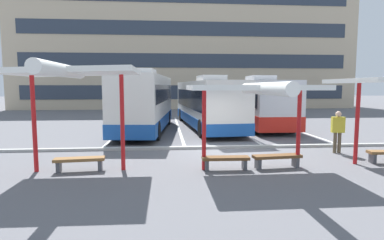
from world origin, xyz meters
The scene contains 16 objects.
ground_plane centered at (0.00, 0.00, 0.00)m, with size 160.00×160.00×0.00m, color slate.
terminal_building centered at (0.03, 33.36, 7.61)m, with size 42.77×15.71×17.97m.
coach_bus_0 centered at (-3.95, 6.69, 1.76)m, with size 3.38×10.28×3.76m.
coach_bus_1 centered at (0.04, 8.22, 1.60)m, with size 3.43×12.07×3.46m.
coach_bus_2 centered at (3.66, 9.29, 1.59)m, with size 2.78×11.76×3.48m.
lane_stripe_0 centered at (-5.56, 7.96, 0.00)m, with size 0.16×14.00×0.01m, color white.
lane_stripe_1 centered at (-1.85, 7.96, 0.00)m, with size 0.16×14.00×0.01m, color white.
lane_stripe_2 centered at (1.85, 7.96, 0.00)m, with size 0.16×14.00×0.01m, color white.
lane_stripe_3 centered at (5.56, 7.96, 0.00)m, with size 0.16×14.00×0.01m, color white.
waiting_shelter_0 centered at (-5.54, -2.85, 3.15)m, with size 3.80×5.01×3.38m.
bench_0 centered at (-5.54, -2.64, 0.33)m, with size 1.63×0.58×0.45m.
waiting_shelter_1 centered at (0.15, -3.06, 2.66)m, with size 4.22×4.66×2.88m.
bench_1 centered at (-0.75, -2.89, 0.33)m, with size 1.58×0.46×0.45m.
bench_2 centered at (1.05, -2.77, 0.34)m, with size 1.70×0.59×0.45m.
platform_kerb centered at (0.00, 0.75, 0.06)m, with size 44.00×0.24×0.12m, color #ADADA8.
waiting_passenger_0 centered at (4.39, -0.61, 1.02)m, with size 0.53×0.30×1.75m.
Camera 1 is at (-2.73, -13.04, 2.76)m, focal length 29.59 mm.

